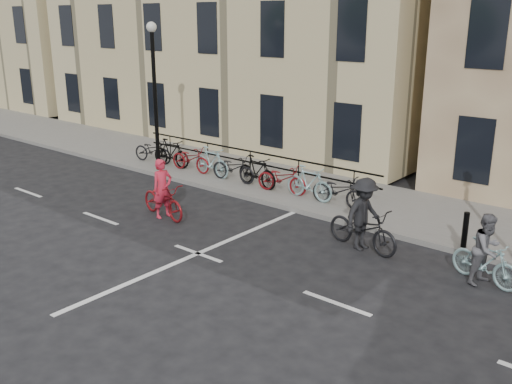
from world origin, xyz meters
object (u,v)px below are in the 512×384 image
Objects in this scene: lamp_post at (154,79)px; cyclist_grey at (486,256)px; cyclist_dark at (363,222)px; cyclist_pink at (163,197)px.

lamp_post is 12.88m from cyclist_grey.
lamp_post is 3.08× the size of cyclist_grey.
lamp_post is 2.44× the size of cyclist_dark.
lamp_post is at bearing 90.00° from cyclist_dark.
lamp_post reaches higher than cyclist_grey.
cyclist_dark is at bearing -65.88° from cyclist_pink.
cyclist_grey is at bearing -71.08° from cyclist_pink.
cyclist_pink is 0.93× the size of cyclist_dark.
cyclist_pink is at bearing -39.36° from lamp_post.
lamp_post is 2.62× the size of cyclist_pink.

